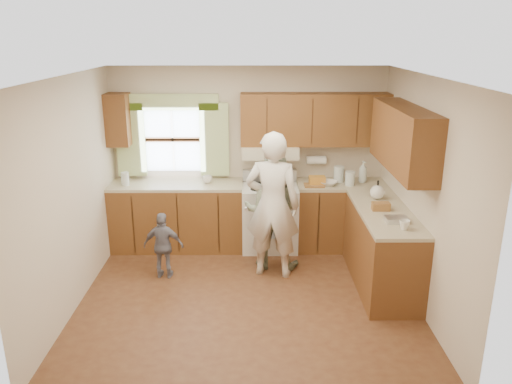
{
  "coord_description": "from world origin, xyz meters",
  "views": [
    {
      "loc": [
        0.06,
        -5.12,
        2.91
      ],
      "look_at": [
        0.1,
        0.4,
        1.15
      ],
      "focal_mm": 35.0,
      "sensor_mm": 36.0,
      "label": 1
    }
  ],
  "objects_px": {
    "stove": "(270,216)",
    "woman_right": "(272,212)",
    "child": "(164,246)",
    "woman_left": "(273,205)"
  },
  "relations": [
    {
      "from": "stove",
      "to": "child",
      "type": "height_order",
      "value": "stove"
    },
    {
      "from": "woman_right",
      "to": "child",
      "type": "distance_m",
      "value": 1.41
    },
    {
      "from": "woman_right",
      "to": "child",
      "type": "xyz_separation_m",
      "value": [
        -1.34,
        -0.33,
        -0.32
      ]
    },
    {
      "from": "woman_left",
      "to": "child",
      "type": "bearing_deg",
      "value": 14.82
    },
    {
      "from": "woman_right",
      "to": "woman_left",
      "type": "bearing_deg",
      "value": 102.21
    },
    {
      "from": "woman_left",
      "to": "child",
      "type": "height_order",
      "value": "woman_left"
    },
    {
      "from": "stove",
      "to": "woman_left",
      "type": "distance_m",
      "value": 0.95
    },
    {
      "from": "stove",
      "to": "woman_right",
      "type": "height_order",
      "value": "woman_right"
    },
    {
      "from": "woman_left",
      "to": "woman_right",
      "type": "relative_size",
      "value": 1.23
    },
    {
      "from": "stove",
      "to": "woman_right",
      "type": "bearing_deg",
      "value": -89.84
    }
  ]
}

